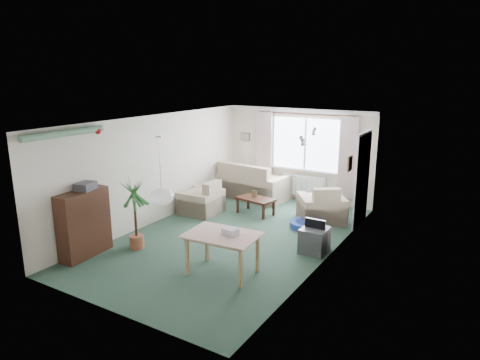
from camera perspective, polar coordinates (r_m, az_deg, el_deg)
The scene contains 25 objects.
ground at distance 8.84m, azimuth -1.02°, elevation -7.66°, with size 6.50×6.50×0.00m, color #284334.
window at distance 11.14m, azimuth 8.75°, elevation 4.77°, with size 1.80×0.03×1.30m, color white.
curtain_rod at distance 10.97m, azimuth 8.74°, elevation 8.69°, with size 2.60×0.03×0.03m, color black.
curtain_left at distance 11.57m, azimuth 3.25°, elevation 4.11°, with size 0.45×0.08×2.00m, color beige.
curtain_right at distance 10.70m, azimuth 14.19°, elevation 2.88°, with size 0.45×0.08×2.00m, color beige.
radiator at distance 11.33m, azimuth 8.47°, elevation -0.75°, with size 1.20×0.10×0.55m, color white.
doorway at distance 9.72m, azimuth 16.02°, elevation 0.00°, with size 0.03×0.95×2.00m, color black.
pendant_lamp at distance 6.50m, azimuth -10.43°, elevation -2.20°, with size 0.36×0.36×0.36m, color white.
tinsel_garland at distance 7.89m, azimuth -22.39°, elevation 5.78°, with size 1.60×1.60×0.12m, color #196626.
bauble_cluster_a at distance 8.49m, azimuth 9.72°, elevation 6.76°, with size 0.20×0.20×0.20m, color silver.
bauble_cluster_b at distance 7.27m, azimuth 8.40°, elevation 5.60°, with size 0.20×0.20×0.20m, color silver.
wall_picture_back at distance 11.92m, azimuth 0.72°, elevation 5.79°, with size 0.28×0.03×0.22m, color brown.
wall_picture_right at distance 8.66m, azimuth 14.45°, elevation 2.15°, with size 0.03×0.24×0.30m, color brown.
sofa at distance 11.48m, azimuth 1.64°, elevation 0.02°, with size 1.93×1.02×0.96m, color beige.
armchair_corner at distance 9.82m, azimuth 10.83°, elevation -3.01°, with size 0.96×0.91×0.86m, color beige.
armchair_left at distance 10.27m, azimuth -5.23°, elevation -2.22°, with size 0.89×0.85×0.80m, color beige.
coffee_table at distance 10.19m, azimuth 2.09°, elevation -3.48°, with size 0.88×0.49×0.40m, color black.
photo_frame at distance 10.18m, azimuth 1.91°, elevation -1.85°, with size 0.12×0.02×0.16m, color brown.
bookshelf at distance 8.30m, azimuth -20.08°, elevation -5.50°, with size 0.34×1.01×1.23m, color black.
hifi_box at distance 8.16m, azimuth -19.92°, elevation -0.78°, with size 0.28×0.35×0.14m, color #37363B.
houseplant at distance 8.32m, azimuth -13.81°, elevation -4.44°, with size 0.59×0.59×1.38m, color #1F5A31.
dining_table at distance 7.23m, azimuth -2.33°, elevation -9.89°, with size 1.09×0.73×0.68m, color tan.
gift_box at distance 7.06m, azimuth -1.29°, elevation -6.94°, with size 0.25×0.18×0.12m, color silver.
tv_cube at distance 8.20m, azimuth 9.90°, elevation -7.89°, with size 0.47×0.52×0.47m, color #3B3B40.
pet_bed at distance 9.47m, azimuth 8.69°, elevation -5.88°, with size 0.67×0.67×0.13m, color #213A98.
Camera 1 is at (4.38, -6.94, 3.28)m, focal length 32.00 mm.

